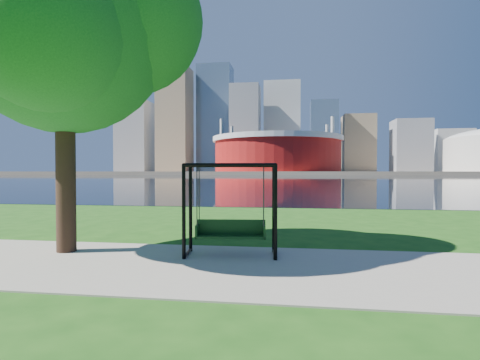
# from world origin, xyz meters

# --- Properties ---
(ground) EXTENTS (900.00, 900.00, 0.00)m
(ground) POSITION_xyz_m (0.00, 0.00, 0.00)
(ground) COLOR #1E5114
(ground) RESTS_ON ground
(path) EXTENTS (120.00, 4.00, 0.03)m
(path) POSITION_xyz_m (0.00, -0.50, 0.01)
(path) COLOR #9E937F
(path) RESTS_ON ground
(river) EXTENTS (900.00, 180.00, 0.02)m
(river) POSITION_xyz_m (0.00, 102.00, 0.01)
(river) COLOR black
(river) RESTS_ON ground
(far_bank) EXTENTS (900.00, 228.00, 2.00)m
(far_bank) POSITION_xyz_m (0.00, 306.00, 1.00)
(far_bank) COLOR #937F60
(far_bank) RESTS_ON ground
(stadium) EXTENTS (83.00, 83.00, 32.00)m
(stadium) POSITION_xyz_m (-10.00, 235.00, 14.23)
(stadium) COLOR maroon
(stadium) RESTS_ON far_bank
(skyline) EXTENTS (392.00, 66.00, 96.50)m
(skyline) POSITION_xyz_m (-4.27, 319.39, 35.89)
(skyline) COLOR gray
(skyline) RESTS_ON far_bank
(swing) EXTENTS (2.14, 1.09, 2.11)m
(swing) POSITION_xyz_m (-0.26, 0.52, 1.02)
(swing) COLOR black
(swing) RESTS_ON ground
(park_tree) EXTENTS (6.28, 5.67, 7.80)m
(park_tree) POSITION_xyz_m (-4.26, 0.40, 5.42)
(park_tree) COLOR black
(park_tree) RESTS_ON ground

